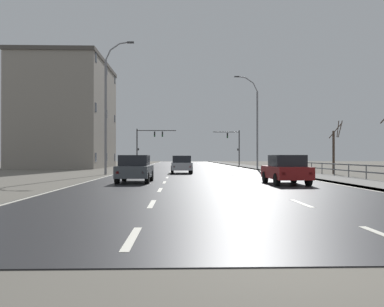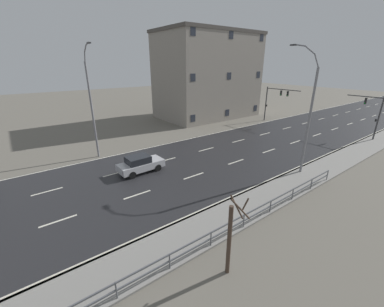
% 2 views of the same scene
% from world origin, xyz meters
% --- Properties ---
extents(ground_plane, '(160.00, 160.00, 0.12)m').
position_xyz_m(ground_plane, '(0.00, 48.00, -0.06)').
color(ground_plane, '#666056').
extents(road_asphalt_strip, '(14.00, 120.00, 0.03)m').
position_xyz_m(road_asphalt_strip, '(0.00, 60.00, 0.01)').
color(road_asphalt_strip, '#232326').
rests_on(road_asphalt_strip, ground).
extents(sidewalk_right, '(3.00, 120.00, 0.12)m').
position_xyz_m(sidewalk_right, '(8.43, 60.00, 0.06)').
color(sidewalk_right, gray).
rests_on(sidewalk_right, ground).
extents(guardrail, '(0.07, 39.16, 1.00)m').
position_xyz_m(guardrail, '(9.85, 23.30, 0.71)').
color(guardrail, '#515459').
rests_on(guardrail, ground).
extents(street_lamp_midground, '(2.77, 0.24, 10.90)m').
position_xyz_m(street_lamp_midground, '(7.41, 42.64, 5.31)').
color(street_lamp_midground, slate).
rests_on(street_lamp_midground, ground).
extents(street_lamp_left_bank, '(2.43, 0.24, 11.10)m').
position_xyz_m(street_lamp_left_bank, '(-7.46, 29.17, 5.44)').
color(street_lamp_left_bank, slate).
rests_on(street_lamp_left_bank, ground).
extents(traffic_signal_right, '(4.20, 0.36, 5.61)m').
position_xyz_m(traffic_signal_right, '(7.16, 59.41, 3.66)').
color(traffic_signal_right, '#38383A').
rests_on(traffic_signal_right, ground).
extents(traffic_signal_left, '(6.01, 0.36, 5.71)m').
position_xyz_m(traffic_signal_left, '(-6.34, 57.73, 4.00)').
color(traffic_signal_left, '#38383A').
rests_on(traffic_signal_left, ground).
extents(car_near_right, '(1.91, 4.14, 1.57)m').
position_xyz_m(car_near_right, '(4.18, 16.42, 0.80)').
color(car_near_right, maroon).
rests_on(car_near_right, ground).
extents(car_distant, '(1.90, 4.13, 1.57)m').
position_xyz_m(car_distant, '(-4.00, 18.17, 0.80)').
color(car_distant, '#474C51').
rests_on(car_distant, ground).
extents(car_mid_centre, '(1.92, 4.14, 1.57)m').
position_xyz_m(car_mid_centre, '(-1.30, 31.05, 0.80)').
color(car_mid_centre, '#B7B7BC').
rests_on(car_mid_centre, ground).
extents(brick_building, '(10.96, 17.52, 14.53)m').
position_xyz_m(brick_building, '(-16.92, 52.23, 7.27)').
color(brick_building, gray).
rests_on(brick_building, ground).
extents(bare_tree_mid, '(0.92, 1.49, 4.51)m').
position_xyz_m(bare_tree_mid, '(11.65, 29.36, 2.11)').
color(bare_tree_mid, '#423328').
rests_on(bare_tree_mid, ground).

